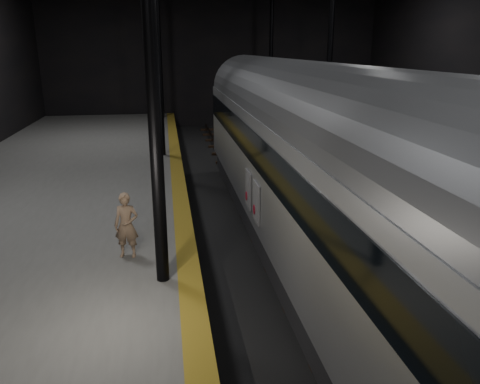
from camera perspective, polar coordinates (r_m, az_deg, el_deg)
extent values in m
plane|color=black|center=(14.53, 6.05, -5.65)|extent=(44.00, 44.00, 0.00)
cube|color=#575754|center=(14.43, -24.16, -5.17)|extent=(9.00, 43.80, 1.00)
cube|color=olive|center=(13.72, -7.06, -2.59)|extent=(0.50, 43.80, 0.01)
cube|color=#3F3328|center=(14.31, 3.27, -5.22)|extent=(0.08, 43.00, 0.14)
cube|color=#3F3328|center=(14.66, 8.80, -4.83)|extent=(0.08, 43.00, 0.14)
cube|color=black|center=(14.51, 6.06, -5.43)|extent=(2.40, 42.00, 0.12)
cylinder|color=black|center=(8.92, -10.97, 19.36)|extent=(0.26, 0.26, 10.00)
cylinder|color=black|center=(20.92, -10.08, 18.00)|extent=(0.26, 0.26, 10.00)
cylinder|color=black|center=(22.18, 10.99, 17.89)|extent=(0.26, 0.26, 10.00)
cylinder|color=black|center=(32.92, -9.84, 17.62)|extent=(0.26, 0.26, 10.00)
cylinder|color=black|center=(33.73, 3.83, 17.81)|extent=(0.26, 0.26, 10.00)
cube|color=#A3A6AB|center=(12.82, 7.55, 2.87)|extent=(2.82, 19.43, 2.91)
cube|color=black|center=(13.38, 7.25, -4.73)|extent=(2.57, 19.04, 0.83)
cube|color=black|center=(12.67, 7.67, 5.85)|extent=(2.88, 19.14, 0.87)
cylinder|color=slate|center=(12.54, 7.82, 9.33)|extent=(2.76, 19.24, 2.76)
cube|color=black|center=(19.77, 1.79, 1.56)|extent=(1.75, 2.14, 0.34)
cube|color=silver|center=(11.74, 2.02, -1.30)|extent=(0.04, 0.73, 1.02)
cube|color=silver|center=(12.84, 1.04, 0.33)|extent=(0.04, 0.73, 1.02)
cylinder|color=maroon|center=(11.98, 1.76, -2.14)|extent=(0.03, 0.25, 0.25)
cylinder|color=maroon|center=(13.07, 0.81, -0.47)|extent=(0.03, 0.25, 0.25)
imported|color=#94755A|center=(10.93, -13.67, -3.97)|extent=(0.61, 0.46, 1.52)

